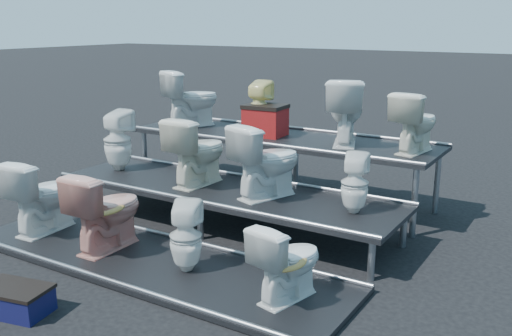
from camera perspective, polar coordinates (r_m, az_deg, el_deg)
The scene contains 18 objects.
ground at distance 6.77m, azimuth -3.09°, elevation -5.82°, with size 80.00×80.00×0.00m, color black.
tier_front at distance 5.82m, azimuth -10.48°, elevation -9.25°, with size 4.20×1.20×0.06m, color black.
tier_mid at distance 6.70m, azimuth -3.12°, elevation -3.97°, with size 4.20×1.20×0.46m, color black.
tier_back at distance 7.70m, azimuth 2.37°, elevation 0.06°, with size 4.20×1.20×0.86m, color black.
toilet_0 at distance 6.76m, azimuth -20.51°, elevation -2.52°, with size 0.47×0.82×0.84m, color white.
toilet_1 at distance 6.04m, azimuth -14.74°, elevation -4.06°, with size 0.47×0.82×0.83m, color #E19888.
toilet_2 at distance 5.41m, azimuth -7.03°, elevation -6.81°, with size 0.30×0.31×0.67m, color white.
toilet_3 at distance 4.85m, azimuth 3.18°, elevation -9.25°, with size 0.38×0.67×0.68m, color white.
toilet_4 at distance 7.59m, azimuth -13.67°, elevation 2.71°, with size 0.35×0.36×0.78m, color white.
toilet_5 at distance 6.74m, azimuth -5.88°, elevation 1.73°, with size 0.46×0.80×0.82m, color white.
toilet_6 at distance 6.22m, azimuth 1.09°, elevation 0.75°, with size 0.46×0.81×0.82m, color white.
toilet_7 at distance 5.82m, azimuth 9.84°, elevation -1.51°, with size 0.28×0.28×0.62m, color white.
toilet_8 at distance 8.34m, azimuth -6.46°, elevation 6.94°, with size 0.45×0.79×0.80m, color white.
toilet_9 at distance 7.70m, azimuth 0.30°, elevation 6.07°, with size 0.32×0.33×0.72m, color #F2E392.
toilet_10 at distance 7.14m, azimuth 8.90°, elevation 5.62°, with size 0.46×0.80×0.82m, color white.
toilet_11 at distance 6.86m, azimuth 15.64°, elevation 4.45°, with size 0.40×0.70×0.71m, color white.
red_crate at distance 7.61m, azimuth 0.94°, elevation 4.63°, with size 0.51×0.41×0.37m, color maroon.
step_stool at distance 5.24m, azimuth -22.92°, elevation -12.18°, with size 0.56×0.34×0.20m, color #0F0F36.
Camera 1 is at (3.63, -5.21, 2.36)m, focal length 40.00 mm.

